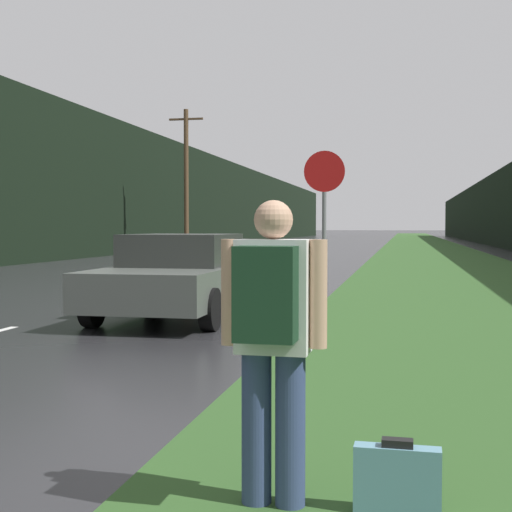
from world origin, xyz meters
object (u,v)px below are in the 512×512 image
at_px(hitchhiker_with_backpack, 272,333).
at_px(suitcase, 397,481).
at_px(car_passing_near, 180,276).
at_px(stop_sign, 324,215).

bearing_deg(hitchhiker_with_backpack, suitcase, 4.47).
bearing_deg(suitcase, hitchhiker_with_backpack, -175.53).
xyz_separation_m(suitcase, car_passing_near, (-3.57, 7.46, 0.50)).
distance_m(stop_sign, hitchhiker_with_backpack, 8.21).
distance_m(stop_sign, car_passing_near, 2.58).
distance_m(suitcase, car_passing_near, 8.29).
bearing_deg(suitcase, stop_sign, 100.00).
bearing_deg(hitchhiker_with_backpack, stop_sign, 95.50).
relative_size(suitcase, car_passing_near, 0.10).
height_order(hitchhiker_with_backpack, car_passing_near, hitchhiker_with_backpack).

